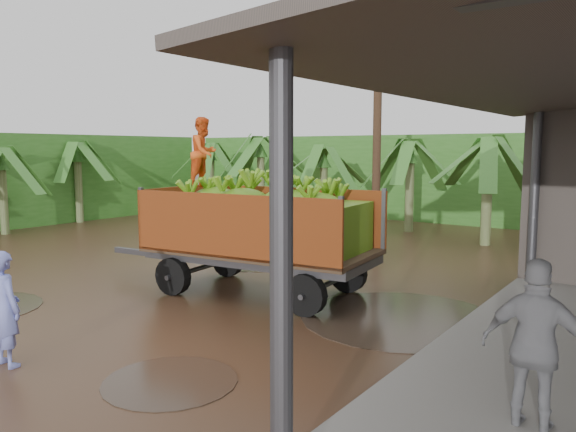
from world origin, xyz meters
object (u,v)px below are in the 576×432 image
object	(u,v)px
man_blue	(5,309)
man_grey	(536,348)
utility_pole	(377,122)
banana_trailer	(260,226)

from	to	relation	value
man_blue	man_grey	size ratio (longest dim) A/B	0.86
utility_pole	banana_trailer	bearing A→B (deg)	-87.66
man_blue	man_grey	bearing A→B (deg)	-159.21
banana_trailer	utility_pole	xyz separation A→B (m)	(-0.24, 5.75, 2.36)
banana_trailer	man_blue	distance (m)	5.20
banana_trailer	man_blue	xyz separation A→B (m)	(-0.42, -5.14, -0.60)
man_blue	man_grey	xyz separation A→B (m)	(6.40, 2.23, 0.13)
utility_pole	man_grey	bearing A→B (deg)	-54.37
banana_trailer	man_grey	world-z (taller)	banana_trailer
man_grey	banana_trailer	bearing A→B (deg)	-29.14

